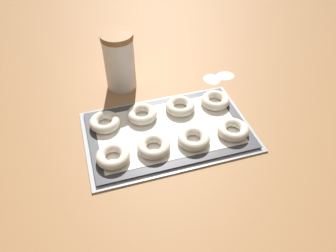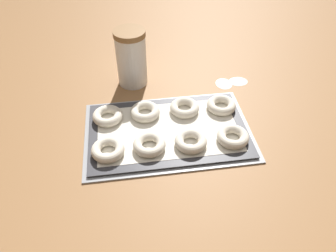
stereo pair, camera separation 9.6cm
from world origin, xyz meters
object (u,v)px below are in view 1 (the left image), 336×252
object	(u,v)px
bagel_front_mid_right	(194,139)
flour_canister	(119,61)
baking_tray	(168,131)
bagel_front_far_right	(233,130)
bagel_back_mid_left	(142,114)
bagel_back_mid_right	(180,106)
bagel_back_far_right	(215,100)
bagel_back_far_left	(105,122)
bagel_front_far_left	(113,156)
bagel_front_mid_left	(154,146)

from	to	relation	value
bagel_front_mid_right	flour_canister	size ratio (longest dim) A/B	0.47
baking_tray	flour_canister	world-z (taller)	flour_canister
bagel_front_mid_right	bagel_front_far_right	bearing A→B (deg)	0.43
bagel_front_far_right	bagel_back_mid_left	distance (m)	0.25
bagel_back_mid_right	bagel_back_far_right	xyz separation A→B (m)	(0.11, -0.00, 0.00)
bagel_front_mid_right	bagel_back_mid_right	bearing A→B (deg)	86.61
baking_tray	bagel_back_mid_right	xyz separation A→B (m)	(0.06, 0.07, 0.02)
bagel_back_mid_right	bagel_back_far_right	bearing A→B (deg)	-2.07
bagel_back_mid_right	bagel_back_far_right	distance (m)	0.11
bagel_front_far_right	bagel_back_far_left	xyz separation A→B (m)	(-0.32, 0.13, 0.00)
bagel_front_far_left	bagel_back_mid_left	size ratio (longest dim) A/B	1.00
flour_canister	bagel_front_mid_right	bearing A→B (deg)	-67.90
bagel_back_far_left	bagel_front_far_left	bearing A→B (deg)	-90.18
baking_tray	bagel_front_mid_right	size ratio (longest dim) A/B	5.36
bagel_front_far_left	bagel_front_mid_left	bearing A→B (deg)	1.80
baking_tray	bagel_front_far_right	bearing A→B (deg)	-21.76
bagel_front_far_right	bagel_back_mid_left	size ratio (longest dim) A/B	1.00
bagel_back_far_left	bagel_back_mid_left	size ratio (longest dim) A/B	1.00
bagel_back_far_left	bagel_back_mid_right	size ratio (longest dim) A/B	1.00
bagel_back_far_left	bagel_back_far_right	distance (m)	0.32
baking_tray	bagel_front_mid_left	bearing A→B (deg)	-132.44
bagel_front_far_left	bagel_back_mid_right	distance (m)	0.25
bagel_back_mid_right	flour_canister	world-z (taller)	flour_canister
baking_tray	bagel_front_far_right	distance (m)	0.17
bagel_front_mid_left	flour_canister	xyz separation A→B (m)	(-0.02, 0.31, 0.07)
bagel_back_mid_left	bagel_back_mid_right	size ratio (longest dim) A/B	1.00
bagel_front_far_left	bagel_back_mid_left	xyz separation A→B (m)	(0.10, 0.13, 0.00)
bagel_front_mid_right	bagel_back_far_right	xyz separation A→B (m)	(0.11, 0.13, 0.00)
bagel_front_far_right	bagel_back_mid_left	xyz separation A→B (m)	(-0.21, 0.13, 0.00)
bagel_back_mid_left	bagel_back_far_right	bearing A→B (deg)	-0.61
bagel_front_far_left	bagel_back_mid_left	bearing A→B (deg)	51.70
bagel_back_mid_left	flour_canister	xyz separation A→B (m)	(-0.02, 0.18, 0.07)
bagel_front_far_right	flour_canister	world-z (taller)	flour_canister
bagel_front_far_right	bagel_back_far_right	size ratio (longest dim) A/B	1.00
bagel_front_far_right	bagel_back_far_right	xyz separation A→B (m)	(0.00, 0.13, 0.00)
baking_tray	bagel_back_far_right	world-z (taller)	bagel_back_far_right
bagel_front_far_left	baking_tray	bearing A→B (deg)	22.07
bagel_front_far_left	flour_canister	xyz separation A→B (m)	(0.08, 0.31, 0.07)
bagel_front_mid_right	bagel_front_far_right	world-z (taller)	same
bagel_back_far_right	bagel_front_far_left	bearing A→B (deg)	-158.14
bagel_front_far_right	baking_tray	bearing A→B (deg)	158.24
bagel_front_mid_right	bagel_back_far_left	xyz separation A→B (m)	(-0.21, 0.13, 0.00)
bagel_back_mid_left	bagel_back_far_right	world-z (taller)	same
bagel_front_far_right	bagel_back_far_left	size ratio (longest dim) A/B	1.00
bagel_back_mid_left	bagel_front_far_left	bearing A→B (deg)	-128.30
bagel_back_mid_right	bagel_back_mid_left	bearing A→B (deg)	-179.23
bagel_front_mid_left	bagel_back_mid_left	xyz separation A→B (m)	(0.00, 0.13, 0.00)
baking_tray	bagel_back_mid_left	distance (m)	0.09
bagel_front_far_left	bagel_front_far_right	world-z (taller)	same
bagel_front_mid_left	flour_canister	world-z (taller)	flour_canister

